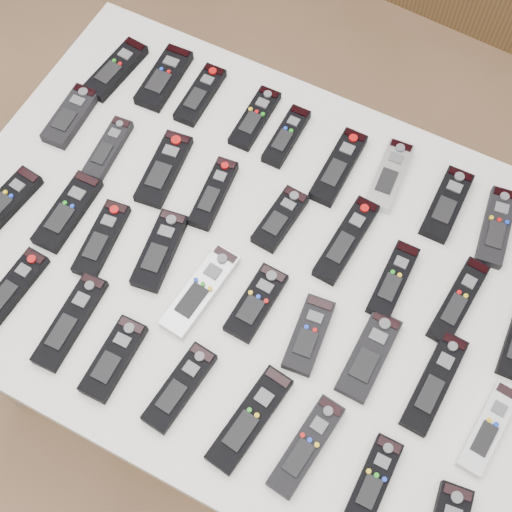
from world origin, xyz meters
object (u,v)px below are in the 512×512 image
at_px(remote_16, 393,280).
at_px(remote_34, 250,419).
at_px(remote_2, 200,95).
at_px(remote_6, 389,175).
at_px(remote_5, 339,167).
at_px(remote_1, 164,78).
at_px(remote_25, 309,335).
at_px(remote_33, 180,387).
at_px(remote_11, 108,149).
at_px(remote_14, 280,219).
at_px(remote_12, 164,169).
at_px(table, 256,273).
at_px(remote_8, 496,227).
at_px(remote_32, 114,359).
at_px(remote_24, 256,303).
at_px(remote_3, 255,118).
at_px(remote_4, 286,136).
at_px(remote_31, 70,321).
at_px(remote_10, 71,116).
at_px(remote_35, 306,446).
at_px(remote_22, 160,250).
at_px(remote_7, 447,204).
at_px(remote_23, 200,291).
at_px(remote_26, 369,356).
at_px(remote_28, 488,428).
at_px(remote_19, 8,201).
at_px(remote_0, 116,69).
at_px(remote_36, 373,481).
at_px(remote_27, 434,383).
at_px(remote_15, 346,240).
at_px(remote_21, 102,239).
at_px(remote_20, 68,211).
at_px(remote_13, 214,194).

height_order(remote_16, remote_34, remote_16).
relative_size(remote_2, remote_6, 0.96).
bearing_deg(remote_5, remote_1, 175.81).
distance_m(remote_25, remote_33, 0.25).
xyz_separation_m(remote_11, remote_14, (0.39, 0.02, 0.00)).
xyz_separation_m(remote_5, remote_33, (-0.06, -0.55, 0.00)).
xyz_separation_m(remote_2, remote_12, (0.03, -0.20, 0.00)).
distance_m(table, remote_8, 0.49).
bearing_deg(remote_32, remote_24, 49.24).
bearing_deg(remote_3, remote_4, -9.35).
bearing_deg(table, remote_31, -131.89).
distance_m(remote_10, remote_35, 0.85).
distance_m(remote_8, remote_22, 0.67).
bearing_deg(remote_32, remote_7, 52.85).
xyz_separation_m(remote_6, remote_23, (-0.22, -0.40, -0.00)).
xyz_separation_m(remote_6, remote_8, (0.23, -0.01, -0.00)).
bearing_deg(remote_26, remote_28, -4.93).
distance_m(remote_2, remote_26, 0.68).
relative_size(table, remote_7, 7.53).
bearing_deg(remote_19, remote_24, 10.19).
bearing_deg(remote_31, remote_35, -2.84).
distance_m(remote_32, remote_35, 0.38).
distance_m(remote_10, remote_32, 0.56).
relative_size(remote_0, remote_8, 0.98).
bearing_deg(remote_36, remote_27, 81.66).
relative_size(remote_2, remote_14, 1.13).
distance_m(remote_7, remote_33, 0.64).
bearing_deg(remote_25, remote_2, 132.81).
bearing_deg(remote_15, remote_21, -149.30).
bearing_deg(remote_20, remote_15, 19.40).
relative_size(remote_7, remote_10, 1.08).
bearing_deg(remote_3, remote_25, -51.82).
height_order(remote_14, remote_15, remote_15).
bearing_deg(remote_26, remote_6, 108.50).
distance_m(remote_14, remote_16, 0.25).
height_order(remote_22, remote_34, remote_22).
height_order(remote_0, remote_13, same).
bearing_deg(remote_26, remote_27, 4.70).
bearing_deg(remote_26, remote_3, 139.91).
xyz_separation_m(remote_1, remote_8, (0.77, -0.02, -0.00)).
height_order(remote_19, remote_36, remote_19).
bearing_deg(remote_34, remote_19, 172.93).
bearing_deg(remote_24, remote_19, -173.74).
bearing_deg(remote_33, remote_11, 141.89).
xyz_separation_m(remote_16, remote_22, (-0.43, -0.15, 0.00)).
relative_size(remote_32, remote_34, 0.79).
bearing_deg(remote_11, remote_35, -34.95).
xyz_separation_m(remote_19, remote_24, (0.55, 0.03, -0.00)).
height_order(remote_7, remote_8, remote_7).
xyz_separation_m(remote_10, remote_16, (0.76, -0.04, 0.00)).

